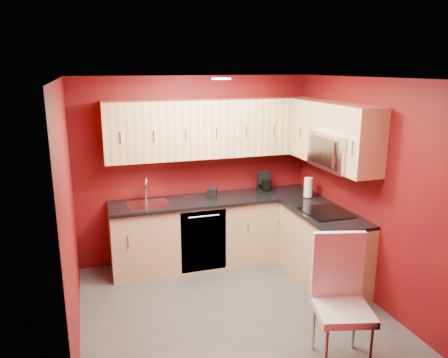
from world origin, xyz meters
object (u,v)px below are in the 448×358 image
microwave (338,151)px  coffee_maker (266,182)px  sink (148,201)px  dining_chair (343,304)px  napkin_holder (212,193)px  paper_towel (308,188)px

microwave → coffee_maker: microwave is taller
microwave → sink: microwave is taller
coffee_maker → dining_chair: bearing=-108.3°
microwave → coffee_maker: (-0.45, 1.03, -0.60)m
sink → napkin_holder: (0.85, 0.00, 0.03)m
napkin_holder → sink: bearing=-179.8°
paper_towel → dining_chair: bearing=-109.9°
napkin_holder → dining_chair: size_ratio=0.11×
coffee_maker → paper_towel: coffee_maker is taller
napkin_holder → dining_chair: 2.49m
napkin_holder → dining_chair: bearing=-78.4°
microwave → dining_chair: size_ratio=0.65×
paper_towel → dining_chair: (-0.74, -2.05, -0.45)m
microwave → dining_chair: 1.91m
napkin_holder → coffee_maker: bearing=2.0°
napkin_holder → paper_towel: 1.29m
sink → dining_chair: size_ratio=0.44×
napkin_holder → dining_chair: dining_chair is taller
microwave → paper_towel: (-0.01, 0.65, -0.62)m
microwave → paper_towel: microwave is taller
microwave → sink: bearing=154.4°
coffee_maker → dining_chair: coffee_maker is taller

